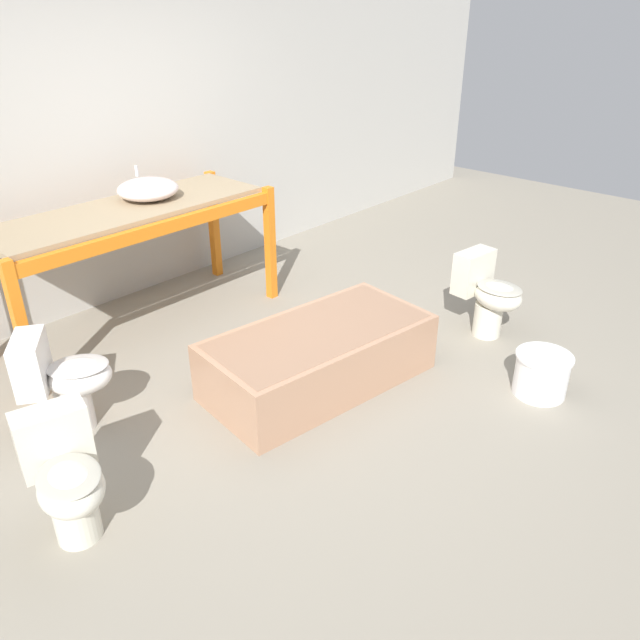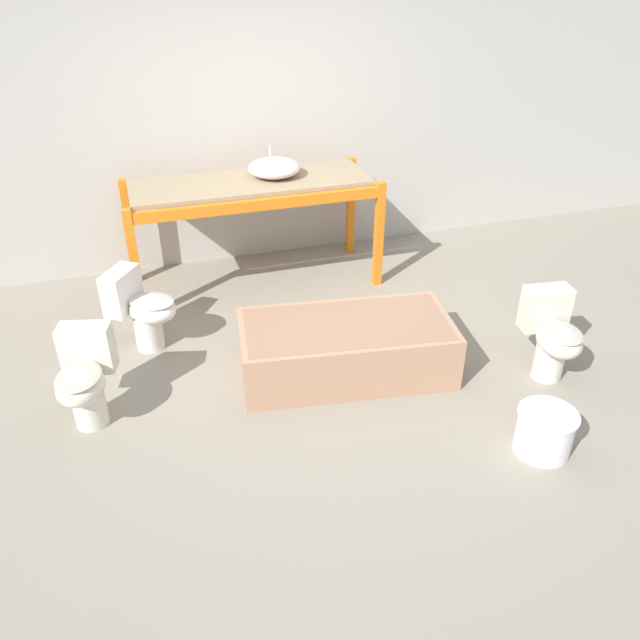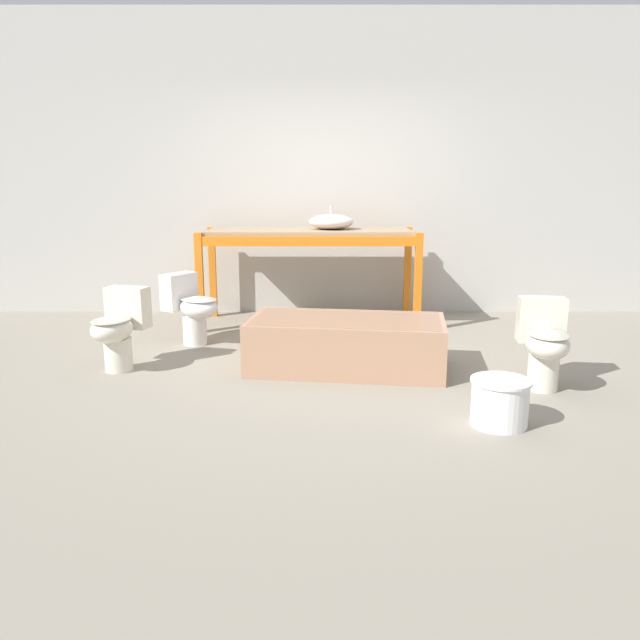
% 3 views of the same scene
% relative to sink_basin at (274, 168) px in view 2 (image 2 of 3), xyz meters
% --- Properties ---
extents(ground_plane, '(12.00, 12.00, 0.00)m').
position_rel_sink_basin_xyz_m(ground_plane, '(-0.02, -1.48, -1.04)').
color(ground_plane, gray).
extents(warehouse_wall_rear, '(10.80, 0.08, 3.20)m').
position_rel_sink_basin_xyz_m(warehouse_wall_rear, '(-0.02, 0.58, 0.56)').
color(warehouse_wall_rear, beige).
rests_on(warehouse_wall_rear, ground_plane).
extents(shelving_rack, '(2.17, 0.81, 0.97)m').
position_rel_sink_basin_xyz_m(shelving_rack, '(-0.22, -0.05, -0.21)').
color(shelving_rack, orange).
rests_on(shelving_rack, ground_plane).
extents(sink_basin, '(0.45, 0.45, 0.23)m').
position_rel_sink_basin_xyz_m(sink_basin, '(0.00, 0.00, 0.00)').
color(sink_basin, silver).
rests_on(sink_basin, shelving_rack).
extents(bathtub_main, '(1.59, 0.94, 0.40)m').
position_rel_sink_basin_xyz_m(bathtub_main, '(0.09, -1.64, -0.81)').
color(bathtub_main, tan).
rests_on(bathtub_main, ground_plane).
extents(toilet_near, '(0.37, 0.54, 0.63)m').
position_rel_sink_basin_xyz_m(toilet_near, '(1.46, -2.12, -0.70)').
color(toilet_near, silver).
rests_on(toilet_near, ground_plane).
extents(toilet_far, '(0.59, 0.54, 0.63)m').
position_rel_sink_basin_xyz_m(toilet_far, '(-1.27, -0.87, -0.70)').
color(toilet_far, white).
rests_on(toilet_far, ground_plane).
extents(toilet_extra, '(0.43, 0.57, 0.63)m').
position_rel_sink_basin_xyz_m(toilet_extra, '(-1.67, -1.66, -0.70)').
color(toilet_extra, silver).
rests_on(toilet_extra, ground_plane).
extents(bucket_white, '(0.36, 0.36, 0.29)m').
position_rel_sink_basin_xyz_m(bucket_white, '(0.97, -2.80, -0.89)').
color(bucket_white, white).
rests_on(bucket_white, ground_plane).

